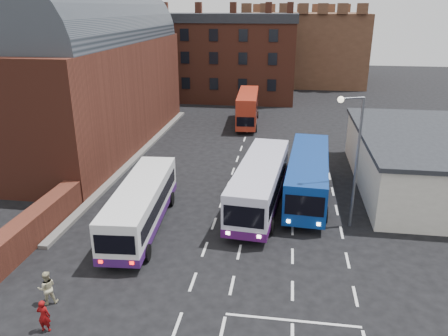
# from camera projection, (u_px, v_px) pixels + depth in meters

# --- Properties ---
(ground) EXTENTS (180.00, 180.00, 0.00)m
(ground) POSITION_uv_depth(u_px,v_px,m) (196.00, 273.00, 22.86)
(ground) COLOR black
(railway_station) EXTENTS (12.00, 28.00, 16.00)m
(railway_station) POSITION_uv_depth(u_px,v_px,m) (81.00, 67.00, 41.80)
(railway_station) COLOR #602B1E
(railway_station) RESTS_ON ground
(forecourt_wall) EXTENTS (1.20, 10.00, 1.80)m
(forecourt_wall) POSITION_uv_depth(u_px,v_px,m) (34.00, 226.00, 25.80)
(forecourt_wall) COLOR #602B1E
(forecourt_wall) RESTS_ON ground
(cream_building) EXTENTS (10.40, 16.40, 4.25)m
(cream_building) POSITION_uv_depth(u_px,v_px,m) (427.00, 160.00, 33.03)
(cream_building) COLOR beige
(cream_building) RESTS_ON ground
(brick_terrace) EXTENTS (22.00, 10.00, 11.00)m
(brick_terrace) POSITION_uv_depth(u_px,v_px,m) (219.00, 61.00, 64.43)
(brick_terrace) COLOR brown
(brick_terrace) RESTS_ON ground
(castle_keep) EXTENTS (22.00, 22.00, 12.00)m
(castle_keep) POSITION_uv_depth(u_px,v_px,m) (300.00, 47.00, 81.15)
(castle_keep) COLOR brown
(castle_keep) RESTS_ON ground
(bus_white_outbound) EXTENTS (3.26, 10.75, 2.89)m
(bus_white_outbound) POSITION_uv_depth(u_px,v_px,m) (141.00, 203.00, 26.99)
(bus_white_outbound) COLOR white
(bus_white_outbound) RESTS_ON ground
(bus_white_inbound) EXTENTS (3.72, 11.87, 3.19)m
(bus_white_inbound) POSITION_uv_depth(u_px,v_px,m) (260.00, 181.00, 29.86)
(bus_white_inbound) COLOR silver
(bus_white_inbound) RESTS_ON ground
(bus_blue) EXTENTS (3.54, 11.78, 3.17)m
(bus_blue) POSITION_uv_depth(u_px,v_px,m) (308.00, 173.00, 31.25)
(bus_blue) COLOR navy
(bus_blue) RESTS_ON ground
(bus_red_double) EXTENTS (2.75, 9.60, 3.80)m
(bus_red_double) POSITION_uv_depth(u_px,v_px,m) (248.00, 108.00, 50.77)
(bus_red_double) COLOR #AB2E1A
(bus_red_double) RESTS_ON ground
(street_lamp) EXTENTS (1.61, 0.79, 8.36)m
(street_lamp) POSITION_uv_depth(u_px,v_px,m) (354.00, 151.00, 25.94)
(street_lamp) COLOR #55585F
(street_lamp) RESTS_ON ground
(pedestrian_red) EXTENTS (0.59, 0.41, 1.54)m
(pedestrian_red) POSITION_uv_depth(u_px,v_px,m) (44.00, 316.00, 18.53)
(pedestrian_red) COLOR maroon
(pedestrian_red) RESTS_ON ground
(pedestrian_beige) EXTENTS (1.02, 0.95, 1.68)m
(pedestrian_beige) POSITION_uv_depth(u_px,v_px,m) (47.00, 288.00, 20.26)
(pedestrian_beige) COLOR #BCB48D
(pedestrian_beige) RESTS_ON ground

